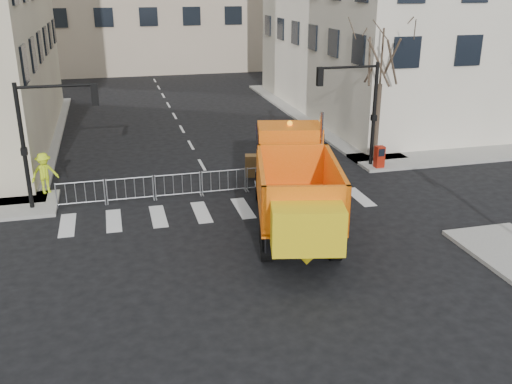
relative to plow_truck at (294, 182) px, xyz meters
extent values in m
plane|color=black|center=(-2.13, -2.96, -1.91)|extent=(120.00, 120.00, 0.00)
cube|color=gray|center=(-2.13, 5.54, -1.84)|extent=(64.00, 5.00, 0.15)
cylinder|color=black|center=(-10.13, 4.54, 0.79)|extent=(0.18, 0.18, 5.40)
cylinder|color=black|center=(6.37, 6.54, 0.79)|extent=(0.18, 0.18, 5.40)
cube|color=black|center=(0.06, 0.25, -0.84)|extent=(4.33, 8.52, 0.51)
cylinder|color=black|center=(-0.46, 3.38, -1.29)|extent=(0.66, 1.30, 1.24)
cylinder|color=black|center=(1.86, 2.86, -1.29)|extent=(0.66, 1.30, 1.24)
cylinder|color=black|center=(-1.43, -0.92, -1.29)|extent=(0.66, 1.30, 1.24)
cylinder|color=black|center=(0.89, -1.44, -1.29)|extent=(0.66, 1.30, 1.24)
cylinder|color=black|center=(-1.75, -2.36, -1.29)|extent=(0.66, 1.30, 1.24)
cylinder|color=black|center=(0.57, -2.88, -1.29)|extent=(0.66, 1.30, 1.24)
cube|color=orange|center=(0.85, 3.78, -0.04)|extent=(2.72, 2.29, 1.13)
cube|color=orange|center=(0.53, 2.35, 0.64)|extent=(2.94, 2.34, 2.04)
cylinder|color=silver|center=(1.50, 1.26, 1.03)|extent=(0.16, 0.16, 2.72)
cube|color=orange|center=(-0.29, -1.29, 0.35)|extent=(3.85, 5.48, 1.87)
cube|color=yellow|center=(-0.96, -4.27, 0.01)|extent=(2.46, 1.60, 1.47)
cube|color=brown|center=(1.27, 5.66, -1.18)|extent=(3.68, 1.43, 1.27)
imported|color=black|center=(2.41, 4.04, -1.11)|extent=(0.64, 0.47, 1.61)
imported|color=black|center=(1.87, 4.04, -1.06)|extent=(1.04, 0.99, 1.70)
imported|color=black|center=(1.29, 4.04, -0.89)|extent=(1.28, 1.02, 2.04)
imported|color=#D7F91D|center=(-9.67, 6.23, -0.83)|extent=(1.37, 1.09, 1.86)
cube|color=#981B0B|center=(6.54, 5.94, -1.21)|extent=(0.47, 0.42, 1.10)
camera|label=1|loc=(-6.57, -19.51, 7.24)|focal=40.00mm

